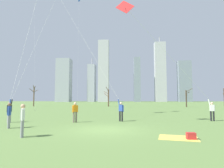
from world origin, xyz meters
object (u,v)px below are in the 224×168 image
at_px(bare_tree_right_of_center, 224,97).
at_px(bare_tree_leftmost, 34,95).
at_px(bare_tree_center, 108,97).
at_px(kite_flyer_midfield_center_red, 192,86).
at_px(bystander_watching_nearby, 75,111).
at_px(bystander_far_off_by_trees, 22,119).
at_px(distant_kite_low_near_trees_blue, 79,13).
at_px(picnic_spot, 185,137).
at_px(kite_flyer_midfield_left_purple, 90,55).
at_px(bare_tree_far_right_edge, 187,98).
at_px(kite_flyer_midfield_right_orange, 21,82).
at_px(kite_flyer_foreground_left_teal, 27,41).

distance_m(bare_tree_right_of_center, bare_tree_leftmost, 52.32).
bearing_deg(bare_tree_right_of_center, bare_tree_center, -173.63).
relative_size(kite_flyer_midfield_center_red, bystander_watching_nearby, 6.18).
bearing_deg(kite_flyer_midfield_center_red, bystander_far_off_by_trees, -145.29).
height_order(distant_kite_low_near_trees_blue, bare_tree_right_of_center, distant_kite_low_near_trees_blue).
bearing_deg(bystander_watching_nearby, bare_tree_center, 90.81).
bearing_deg(picnic_spot, kite_flyer_midfield_left_purple, 127.84).
xyz_separation_m(bare_tree_center, bare_tree_far_right_edge, (19.71, -2.26, -0.33)).
bearing_deg(bystander_watching_nearby, distant_kite_low_near_trees_blue, 103.83).
bearing_deg(bare_tree_leftmost, bare_tree_far_right_edge, -3.33).
bearing_deg(kite_flyer_midfield_left_purple, kite_flyer_midfield_right_orange, -169.47).
xyz_separation_m(kite_flyer_midfield_center_red, bare_tree_right_of_center, (21.42, 37.66, -0.31)).
bearing_deg(bare_tree_right_of_center, bystander_far_off_by_trees, -125.48).
bearing_deg(bystander_far_off_by_trees, bystander_watching_nearby, 80.83).
xyz_separation_m(kite_flyer_midfield_left_purple, bystander_far_off_by_trees, (-1.86, -7.94, -4.99)).
bearing_deg(bare_tree_far_right_edge, kite_flyer_midfield_right_orange, -126.74).
xyz_separation_m(bystander_far_off_by_trees, bare_tree_far_right_edge, (20.20, 39.29, 1.39)).
relative_size(distant_kite_low_near_trees_blue, bare_tree_right_of_center, 5.21).
relative_size(bare_tree_center, bare_tree_right_of_center, 1.05).
distance_m(kite_flyer_midfield_right_orange, bare_tree_leftmost, 38.31).
distance_m(kite_flyer_midfield_right_orange, bare_tree_right_of_center, 52.63).
distance_m(kite_flyer_midfield_left_purple, bare_tree_right_of_center, 48.03).
bearing_deg(bare_tree_right_of_center, distant_kite_low_near_trees_blue, -161.63).
relative_size(bystander_watching_nearby, bare_tree_center, 0.31).
distance_m(bare_tree_center, bare_tree_right_of_center, 31.84).
height_order(bystander_watching_nearby, bare_tree_center, bare_tree_center).
height_order(kite_flyer_midfield_left_purple, bare_tree_leftmost, kite_flyer_midfield_left_purple).
distance_m(picnic_spot, bare_tree_leftmost, 50.05).
height_order(picnic_spot, bare_tree_far_right_edge, bare_tree_far_right_edge).
relative_size(kite_flyer_midfield_right_orange, kite_flyer_midfield_center_red, 1.69).
relative_size(bare_tree_far_right_edge, bare_tree_leftmost, 0.80).
relative_size(kite_flyer_midfield_right_orange, bystander_watching_nearby, 10.42).
distance_m(kite_flyer_midfield_center_red, bare_tree_center, 35.63).
relative_size(kite_flyer_midfield_center_red, bare_tree_far_right_edge, 2.15).
bearing_deg(kite_flyer_midfield_right_orange, kite_flyer_foreground_left_teal, -49.86).
bearing_deg(kite_flyer_midfield_right_orange, bare_tree_far_right_edge, 53.26).
distance_m(bystander_far_off_by_trees, bare_tree_leftmost, 46.26).
distance_m(kite_flyer_foreground_left_teal, bare_tree_center, 36.44).
bearing_deg(bare_tree_center, kite_flyer_foreground_left_teal, -95.32).
bearing_deg(bare_tree_center, distant_kite_low_near_trees_blue, -123.80).
bearing_deg(bare_tree_leftmost, picnic_spot, -56.00).
bearing_deg(kite_flyer_midfield_right_orange, bare_tree_leftmost, 114.76).
bearing_deg(bystander_far_off_by_trees, bare_tree_far_right_edge, 62.79).
bearing_deg(picnic_spot, bare_tree_far_right_edge, 72.49).
height_order(kite_flyer_foreground_left_teal, picnic_spot, kite_flyer_foreground_left_teal).
height_order(kite_flyer_midfield_left_purple, bare_tree_right_of_center, kite_flyer_midfield_left_purple).
bearing_deg(bystander_far_off_by_trees, kite_flyer_midfield_right_orange, 120.43).
distance_m(kite_flyer_foreground_left_teal, bystander_far_off_by_trees, 8.41).
bearing_deg(kite_flyer_midfield_right_orange, distant_kite_low_near_trees_blue, 93.33).
bearing_deg(bystander_watching_nearby, bare_tree_right_of_center, 51.36).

